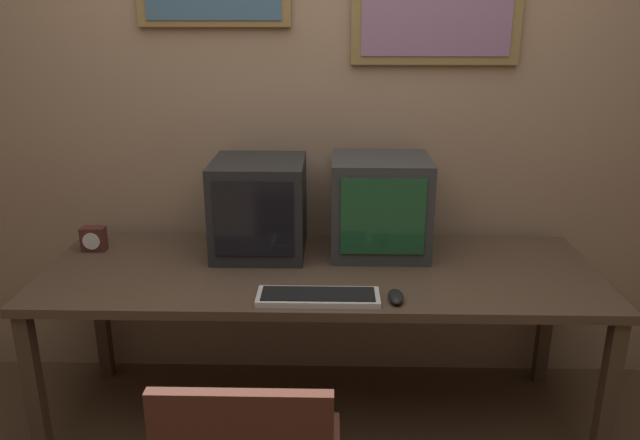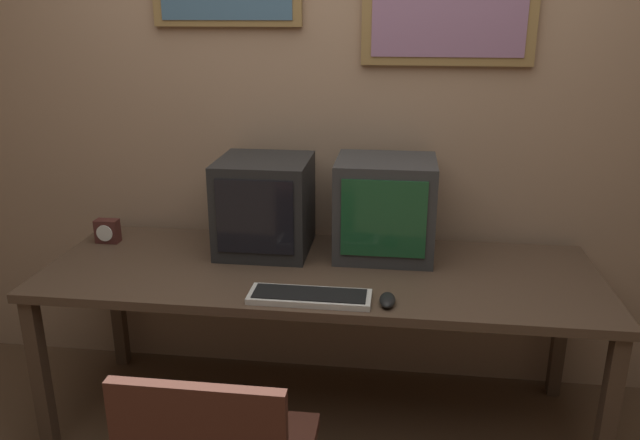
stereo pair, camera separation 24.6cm
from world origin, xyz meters
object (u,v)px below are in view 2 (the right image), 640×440
(keyboard_main, at_px, (310,296))
(monitor_right, at_px, (385,208))
(desk_clock, at_px, (107,231))
(monitor_left, at_px, (265,205))
(mouse_near_keyboard, at_px, (387,300))

(keyboard_main, bearing_deg, monitor_right, 63.07)
(desk_clock, bearing_deg, monitor_left, 0.52)
(mouse_near_keyboard, bearing_deg, monitor_left, 138.63)
(monitor_right, relative_size, desk_clock, 3.93)
(keyboard_main, relative_size, mouse_near_keyboard, 3.87)
(monitor_right, height_order, desk_clock, monitor_right)
(monitor_left, bearing_deg, keyboard_main, -60.99)
(monitor_left, height_order, mouse_near_keyboard, monitor_left)
(monitor_left, distance_m, keyboard_main, 0.57)
(monitor_right, distance_m, mouse_near_keyboard, 0.53)
(monitor_right, distance_m, keyboard_main, 0.58)
(keyboard_main, bearing_deg, mouse_near_keyboard, -0.44)
(mouse_near_keyboard, bearing_deg, monitor_right, 93.48)
(mouse_near_keyboard, distance_m, desk_clock, 1.35)
(mouse_near_keyboard, bearing_deg, keyboard_main, 179.56)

